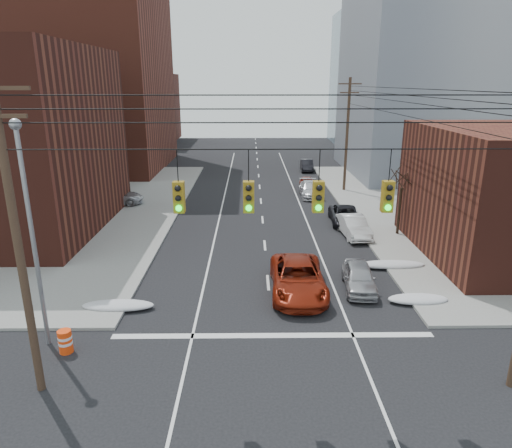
{
  "coord_description": "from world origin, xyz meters",
  "views": [
    {
      "loc": [
        -0.93,
        -11.0,
        10.57
      ],
      "look_at": [
        -0.65,
        13.25,
        3.0
      ],
      "focal_mm": 32.0,
      "sensor_mm": 36.0,
      "label": 1
    }
  ],
  "objects_px": {
    "red_pickup": "(298,278)",
    "lot_car_d": "(46,193)",
    "construction_barrel": "(65,341)",
    "parked_car_d": "(310,189)",
    "lot_car_a": "(41,230)",
    "parked_car_e": "(307,184)",
    "parked_car_b": "(354,226)",
    "parked_car_c": "(345,215)",
    "parked_car_f": "(307,165)",
    "lot_car_b": "(116,197)",
    "parked_car_a": "(359,277)"
  },
  "relations": [
    {
      "from": "red_pickup",
      "to": "lot_car_d",
      "type": "xyz_separation_m",
      "value": [
        -21.26,
        19.19,
        0.06
      ]
    },
    {
      "from": "lot_car_d",
      "to": "construction_barrel",
      "type": "distance_m",
      "value": 27.04
    },
    {
      "from": "parked_car_d",
      "to": "lot_car_a",
      "type": "bearing_deg",
      "value": -148.48
    },
    {
      "from": "parked_car_e",
      "to": "lot_car_a",
      "type": "distance_m",
      "value": 25.33
    },
    {
      "from": "parked_car_b",
      "to": "lot_car_d",
      "type": "relative_size",
      "value": 1.02
    },
    {
      "from": "parked_car_b",
      "to": "lot_car_d",
      "type": "distance_m",
      "value": 28.01
    },
    {
      "from": "parked_car_c",
      "to": "parked_car_e",
      "type": "bearing_deg",
      "value": 100.81
    },
    {
      "from": "parked_car_f",
      "to": "lot_car_b",
      "type": "distance_m",
      "value": 25.22
    },
    {
      "from": "parked_car_e",
      "to": "lot_car_b",
      "type": "xyz_separation_m",
      "value": [
        -17.72,
        -5.92,
        0.14
      ]
    },
    {
      "from": "parked_car_a",
      "to": "construction_barrel",
      "type": "relative_size",
      "value": 4.08
    },
    {
      "from": "lot_car_b",
      "to": "lot_car_a",
      "type": "bearing_deg",
      "value": 156.81
    },
    {
      "from": "parked_car_d",
      "to": "red_pickup",
      "type": "bearing_deg",
      "value": -99.12
    },
    {
      "from": "parked_car_b",
      "to": "parked_car_f",
      "type": "height_order",
      "value": "parked_car_b"
    },
    {
      "from": "parked_car_e",
      "to": "lot_car_b",
      "type": "relative_size",
      "value": 0.82
    },
    {
      "from": "parked_car_f",
      "to": "lot_car_a",
      "type": "height_order",
      "value": "lot_car_a"
    },
    {
      "from": "lot_car_b",
      "to": "lot_car_d",
      "type": "xyz_separation_m",
      "value": [
        -6.84,
        1.52,
        0.07
      ]
    },
    {
      "from": "lot_car_b",
      "to": "construction_barrel",
      "type": "distance_m",
      "value": 23.49
    },
    {
      "from": "parked_car_c",
      "to": "lot_car_b",
      "type": "relative_size",
      "value": 0.98
    },
    {
      "from": "parked_car_c",
      "to": "lot_car_b",
      "type": "bearing_deg",
      "value": 167.01
    },
    {
      "from": "parked_car_d",
      "to": "parked_car_f",
      "type": "xyz_separation_m",
      "value": [
        1.22,
        13.27,
        -0.01
      ]
    },
    {
      "from": "red_pickup",
      "to": "parked_car_c",
      "type": "xyz_separation_m",
      "value": [
        4.9,
        12.21,
        -0.17
      ]
    },
    {
      "from": "parked_car_a",
      "to": "parked_car_e",
      "type": "relative_size",
      "value": 1.01
    },
    {
      "from": "parked_car_a",
      "to": "parked_car_c",
      "type": "height_order",
      "value": "parked_car_a"
    },
    {
      "from": "parked_car_b",
      "to": "parked_car_f",
      "type": "bearing_deg",
      "value": 86.36
    },
    {
      "from": "parked_car_d",
      "to": "construction_barrel",
      "type": "distance_m",
      "value": 29.6
    },
    {
      "from": "parked_car_d",
      "to": "parked_car_f",
      "type": "distance_m",
      "value": 13.33
    },
    {
      "from": "red_pickup",
      "to": "parked_car_a",
      "type": "height_order",
      "value": "red_pickup"
    },
    {
      "from": "parked_car_c",
      "to": "parked_car_f",
      "type": "distance_m",
      "value": 22.12
    },
    {
      "from": "parked_car_b",
      "to": "parked_car_d",
      "type": "distance_m",
      "value": 11.99
    },
    {
      "from": "lot_car_a",
      "to": "lot_car_b",
      "type": "xyz_separation_m",
      "value": [
        2.61,
        9.19,
        0.05
      ]
    },
    {
      "from": "lot_car_a",
      "to": "parked_car_b",
      "type": "bearing_deg",
      "value": -74.11
    },
    {
      "from": "parked_car_e",
      "to": "construction_barrel",
      "type": "bearing_deg",
      "value": -109.12
    },
    {
      "from": "parked_car_d",
      "to": "construction_barrel",
      "type": "height_order",
      "value": "parked_car_d"
    },
    {
      "from": "parked_car_b",
      "to": "parked_car_f",
      "type": "distance_m",
      "value": 25.16
    },
    {
      "from": "parked_car_d",
      "to": "lot_car_a",
      "type": "height_order",
      "value": "parked_car_d"
    },
    {
      "from": "parked_car_c",
      "to": "parked_car_d",
      "type": "distance_m",
      "value": 8.99
    },
    {
      "from": "lot_car_a",
      "to": "lot_car_b",
      "type": "bearing_deg",
      "value": -1.73
    },
    {
      "from": "red_pickup",
      "to": "parked_car_f",
      "type": "bearing_deg",
      "value": 83.31
    },
    {
      "from": "lot_car_b",
      "to": "lot_car_d",
      "type": "height_order",
      "value": "lot_car_d"
    },
    {
      "from": "parked_car_b",
      "to": "parked_car_e",
      "type": "xyz_separation_m",
      "value": [
        -1.6,
        14.43,
        -0.05
      ]
    },
    {
      "from": "construction_barrel",
      "to": "red_pickup",
      "type": "bearing_deg",
      "value": 28.34
    },
    {
      "from": "red_pickup",
      "to": "parked_car_f",
      "type": "height_order",
      "value": "red_pickup"
    },
    {
      "from": "red_pickup",
      "to": "lot_car_a",
      "type": "xyz_separation_m",
      "value": [
        -17.03,
        8.48,
        -0.06
      ]
    },
    {
      "from": "parked_car_f",
      "to": "lot_car_b",
      "type": "relative_size",
      "value": 0.87
    },
    {
      "from": "parked_car_c",
      "to": "lot_car_a",
      "type": "height_order",
      "value": "lot_car_a"
    },
    {
      "from": "parked_car_d",
      "to": "parked_car_f",
      "type": "height_order",
      "value": "parked_car_d"
    },
    {
      "from": "lot_car_d",
      "to": "parked_car_b",
      "type": "bearing_deg",
      "value": -90.67
    },
    {
      "from": "parked_car_b",
      "to": "parked_car_a",
      "type": "bearing_deg",
      "value": -104.86
    },
    {
      "from": "red_pickup",
      "to": "lot_car_b",
      "type": "height_order",
      "value": "red_pickup"
    },
    {
      "from": "parked_car_b",
      "to": "lot_car_b",
      "type": "relative_size",
      "value": 0.92
    }
  ]
}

